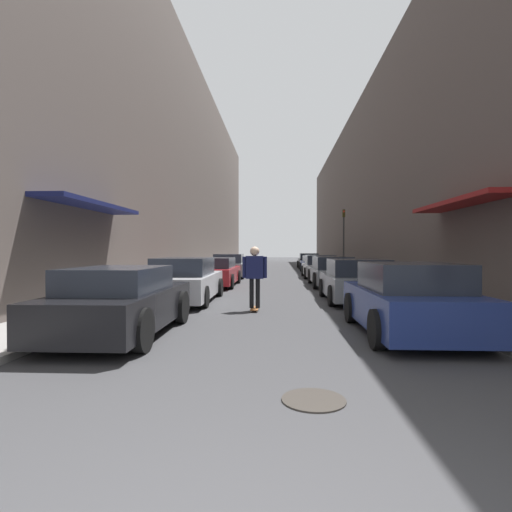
% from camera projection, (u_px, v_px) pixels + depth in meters
% --- Properties ---
extents(ground, '(121.37, 121.37, 0.00)m').
position_uv_depth(ground, '(275.00, 277.00, 23.51)').
color(ground, '#38383A').
extents(curb_strip_left, '(1.80, 55.17, 0.12)m').
position_uv_depth(curb_strip_left, '(213.00, 271.00, 29.28)').
color(curb_strip_left, gray).
rests_on(curb_strip_left, ground).
extents(curb_strip_right, '(1.80, 55.17, 0.12)m').
position_uv_depth(curb_strip_right, '(340.00, 271.00, 28.75)').
color(curb_strip_right, gray).
rests_on(curb_strip_right, ground).
extents(building_row_left, '(4.90, 55.17, 14.81)m').
position_uv_depth(building_row_left, '(174.00, 171.00, 29.33)').
color(building_row_left, '#564C47').
rests_on(building_row_left, ground).
extents(building_row_right, '(4.90, 55.17, 11.67)m').
position_uv_depth(building_row_right, '(381.00, 191.00, 28.49)').
color(building_row_right, '#564C47').
rests_on(building_row_right, ground).
extents(parked_car_left_0, '(1.85, 4.14, 1.31)m').
position_uv_depth(parked_car_left_0, '(121.00, 302.00, 7.58)').
color(parked_car_left_0, black).
rests_on(parked_car_left_0, ground).
extents(parked_car_left_1, '(1.91, 4.56, 1.39)m').
position_uv_depth(parked_car_left_1, '(185.00, 281.00, 12.55)').
color(parked_car_left_1, '#B7B7BC').
rests_on(parked_car_left_1, ground).
extents(parked_car_left_2, '(2.06, 4.65, 1.28)m').
position_uv_depth(parked_car_left_2, '(214.00, 272.00, 17.89)').
color(parked_car_left_2, maroon).
rests_on(parked_car_left_2, ground).
extents(parked_car_left_3, '(1.93, 4.22, 1.38)m').
position_uv_depth(parked_car_left_3, '(229.00, 266.00, 23.35)').
color(parked_car_left_3, gray).
rests_on(parked_car_left_3, ground).
extents(parked_car_right_0, '(1.94, 3.92, 1.39)m').
position_uv_depth(parked_car_right_0, '(408.00, 300.00, 7.64)').
color(parked_car_right_0, navy).
rests_on(parked_car_right_0, ground).
extents(parked_car_right_1, '(2.05, 4.00, 1.34)m').
position_uv_depth(parked_car_right_1, '(357.00, 281.00, 12.61)').
color(parked_car_right_1, gray).
rests_on(parked_car_right_1, ground).
extents(parked_car_right_2, '(1.88, 4.53, 1.32)m').
position_uv_depth(parked_car_right_2, '(332.00, 272.00, 17.79)').
color(parked_car_right_2, gray).
rests_on(parked_car_right_2, ground).
extents(parked_car_right_3, '(1.96, 4.20, 1.32)m').
position_uv_depth(parked_car_right_3, '(320.00, 267.00, 23.24)').
color(parked_car_right_3, '#B7B7BC').
rests_on(parked_car_right_3, ground).
extents(parked_car_right_4, '(1.87, 4.51, 1.21)m').
position_uv_depth(parked_car_right_4, '(314.00, 264.00, 28.26)').
color(parked_car_right_4, navy).
rests_on(parked_car_right_4, ground).
extents(parked_car_right_5, '(1.86, 4.51, 1.32)m').
position_uv_depth(parked_car_right_5, '(309.00, 261.00, 34.32)').
color(parked_car_right_5, black).
rests_on(parked_car_right_5, ground).
extents(skateboarder, '(0.66, 0.78, 1.72)m').
position_uv_depth(skateboarder, '(255.00, 271.00, 10.66)').
color(skateboarder, brown).
rests_on(skateboarder, ground).
extents(manhole_cover, '(0.70, 0.70, 0.02)m').
position_uv_depth(manhole_cover, '(314.00, 400.00, 4.32)').
color(manhole_cover, '#332D28').
rests_on(manhole_cover, ground).
extents(traffic_light, '(0.16, 0.22, 3.93)m').
position_uv_depth(traffic_light, '(344.00, 235.00, 24.04)').
color(traffic_light, '#2D2D2D').
rests_on(traffic_light, curb_strip_right).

